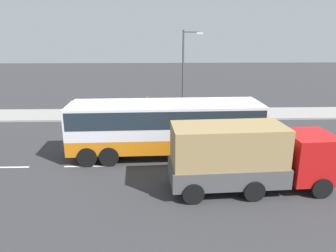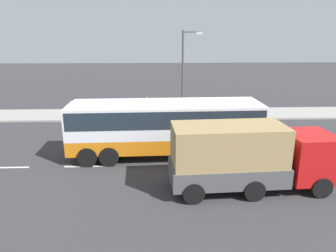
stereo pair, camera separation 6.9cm
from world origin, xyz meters
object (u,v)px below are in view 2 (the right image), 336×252
Objects in this scene: cargo_truck at (249,155)px; street_lamp at (185,70)px; pedestrian_at_crossing at (250,106)px; coach_bus at (166,123)px; pedestrian_near_curb at (147,104)px.

street_lamp is at bearing 95.58° from cargo_truck.
cargo_truck is 13.74m from pedestrian_at_crossing.
cargo_truck is (3.74, -4.28, -0.38)m from coach_bus.
street_lamp is at bearing 76.01° from coach_bus.
cargo_truck is at bearing 152.36° from pedestrian_at_crossing.
coach_bus is 10.21m from pedestrian_near_curb.
coach_bus is 5.70m from cargo_truck.
street_lamp reaches higher than pedestrian_near_curb.
coach_bus is 7.26× the size of pedestrian_at_crossing.
cargo_truck is 5.00× the size of pedestrian_near_curb.
coach_bus is at bearing 127.91° from cargo_truck.
pedestrian_near_curb is (-1.43, 10.06, -1.05)m from coach_bus.
pedestrian_at_crossing is at bearing 70.27° from cargo_truck.
pedestrian_near_curb is at bearing 150.57° from street_lamp.
pedestrian_at_crossing is at bearing 6.34° from street_lamp.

